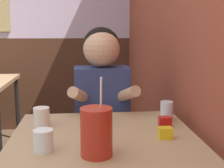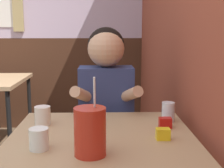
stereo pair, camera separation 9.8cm
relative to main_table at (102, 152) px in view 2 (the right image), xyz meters
The scene contains 10 objects.
brick_wall_right 1.36m from the main_table, 64.76° to the left, with size 0.08×4.70×2.70m.
back_wall 2.64m from the main_table, 106.99° to the left, with size 5.41×0.09×2.70m.
main_table is the anchor object (origin of this frame).
person_seated 0.59m from the main_table, 87.58° to the left, with size 0.42×0.42×1.22m.
cocktail_pitcher 0.27m from the main_table, 102.16° to the right, with size 0.12×0.12×0.31m.
glass_near_pitcher 0.43m from the main_table, 33.43° to the left, with size 0.07×0.07×0.10m.
glass_center 0.31m from the main_table, 150.48° to the right, with size 0.08×0.08×0.09m.
glass_far_side 0.38m from the main_table, 147.34° to the left, with size 0.08×0.08×0.09m.
condiment_ketchup 0.35m from the main_table, 21.77° to the left, with size 0.06×0.04×0.05m.
condiment_mustard 0.29m from the main_table, ahead, with size 0.06×0.04×0.05m.
Camera 2 is at (0.74, -1.05, 1.21)m, focal length 50.00 mm.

